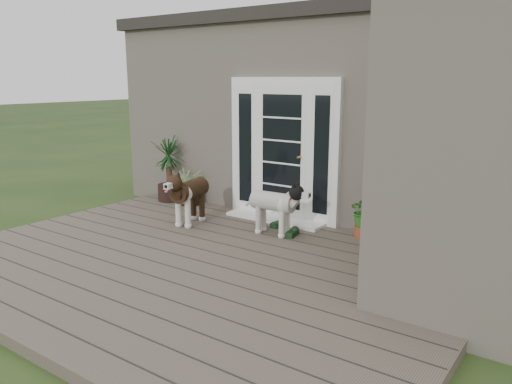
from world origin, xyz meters
The scene contains 16 objects.
deck centered at (0.00, 0.40, 0.06)m, with size 6.20×4.60×0.12m, color #6B5B4C.
house_main centered at (0.00, 4.65, 1.55)m, with size 7.40×4.00×3.10m, color #665E54.
roof_main centered at (0.00, 4.65, 3.20)m, with size 7.60×4.20×0.20m, color #2D2826.
house_wing centered at (2.90, 1.50, 1.55)m, with size 1.60×2.40×3.10m, color #665E54.
door_unit centered at (-0.20, 2.60, 1.19)m, with size 1.90×0.14×2.15m, color white.
door_step centered at (-0.20, 2.40, 0.14)m, with size 1.60×0.40×0.05m, color white.
brindle_dog centered at (-1.14, 1.52, 0.50)m, with size 0.39×0.90×0.75m, color #3C2716, non-canonical shape.
white_dog centered at (0.16, 1.79, 0.46)m, with size 0.35×0.83×0.69m, color white, non-canonical shape.
spider_plant centered at (-1.98, 2.39, 0.46)m, with size 0.65×0.65×0.69m, color #98B770, non-canonical shape.
yucca centered at (-2.44, 2.40, 0.70)m, with size 0.80×0.80×1.16m, color #113318, non-canonical shape.
herb_a centered at (1.24, 2.40, 0.37)m, with size 0.39×0.39×0.50m, color #2E661D.
herb_b centered at (1.42, 2.32, 0.41)m, with size 0.38×0.38×0.57m, color #2D661D.
herb_c centered at (1.87, 2.40, 0.42)m, with size 0.38×0.38×0.60m, color #235618.
sapling centered at (2.28, 1.73, 1.08)m, with size 0.56×0.56×1.92m, color #205518, non-canonical shape.
clog_left centered at (0.42, 1.88, 0.17)m, with size 0.15×0.32×0.10m, color black, non-canonical shape.
clog_right centered at (0.03, 2.15, 0.17)m, with size 0.15×0.33×0.10m, color black, non-canonical shape.
Camera 1 is at (3.88, -3.86, 2.26)m, focal length 35.43 mm.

